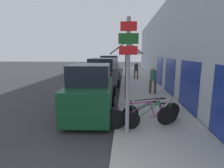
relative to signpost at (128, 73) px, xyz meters
The scene contains 13 objects.
ground_plane 8.35m from the signpost, 100.16° to the left, with size 80.00×80.00×0.00m, color #333335.
sidewalk_curb 11.01m from the signpost, 83.76° to the left, with size 3.20×32.00×0.15m.
building_facade 11.10m from the signpost, 74.65° to the left, with size 0.23×32.00×6.50m.
signpost is the anchor object (origin of this frame).
bicycle_0 1.74m from the signpost, 42.31° to the left, with size 2.43×0.77×0.94m.
bicycle_1 1.97m from the signpost, 34.71° to the left, with size 2.04×0.97×0.83m.
bicycle_2 2.20m from the signpost, 50.15° to the left, with size 2.31×0.79×0.89m.
parked_car_0 2.80m from the signpost, 127.71° to the left, with size 2.18×4.20×2.26m.
parked_car_1 7.36m from the signpost, 103.00° to the left, with size 2.26×4.83×2.36m.
parked_car_2 12.98m from the signpost, 97.49° to the left, with size 2.03×4.46×2.45m.
pedestrian_near 6.11m from the signpost, 73.59° to the left, with size 0.44×0.38×1.73m.
pedestrian_far 12.26m from the signpost, 85.18° to the left, with size 0.44×0.38×1.70m.
street_tree 4.53m from the signpost, 89.81° to the left, with size 2.00×1.24×3.35m.
Camera 1 is at (1.34, -2.15, 2.74)m, focal length 28.00 mm.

